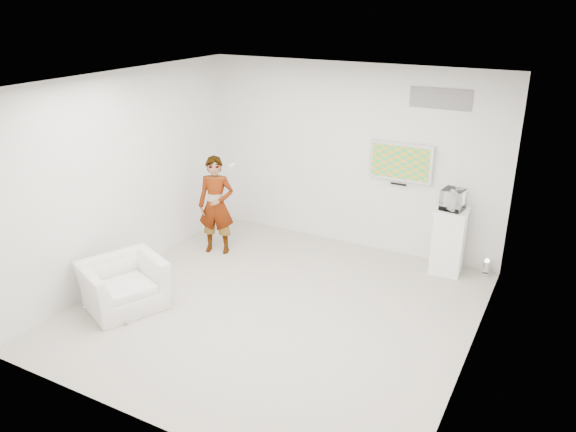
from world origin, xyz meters
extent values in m
cube|color=#A9A79B|center=(0.00, 0.00, 0.01)|extent=(5.00, 5.00, 0.01)
cube|color=#323235|center=(0.00, 0.00, 3.00)|extent=(5.00, 5.00, 0.01)
cube|color=silver|center=(0.00, 2.50, 1.50)|extent=(5.00, 0.01, 3.00)
cube|color=silver|center=(0.00, -2.50, 1.50)|extent=(5.00, 0.01, 3.00)
cube|color=silver|center=(-2.50, 0.00, 1.50)|extent=(0.01, 5.00, 3.00)
cube|color=silver|center=(2.50, 0.00, 1.50)|extent=(0.01, 5.00, 3.00)
cube|color=silver|center=(0.85, 2.45, 1.55)|extent=(1.00, 0.08, 0.60)
cube|color=slate|center=(1.35, 2.49, 2.55)|extent=(0.90, 0.02, 0.30)
imported|color=silver|center=(-1.74, 1.15, 0.80)|extent=(0.68, 0.56, 1.60)
imported|color=silver|center=(-1.84, -0.91, 0.33)|extent=(1.23, 1.29, 0.66)
cube|color=white|center=(1.75, 2.19, 0.51)|extent=(0.53, 0.53, 1.01)
cylinder|color=white|center=(2.31, 2.34, 0.13)|extent=(0.22, 0.22, 0.26)
cube|color=white|center=(1.75, 2.19, 1.17)|extent=(0.35, 0.35, 0.31)
cube|color=white|center=(1.75, 2.19, 1.13)|extent=(0.13, 0.17, 0.23)
cube|color=white|center=(-1.55, 1.38, 1.44)|extent=(0.04, 0.13, 0.03)
camera|label=1|loc=(3.26, -5.73, 3.93)|focal=35.00mm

